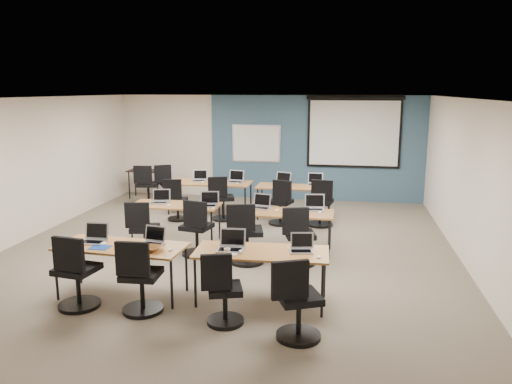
% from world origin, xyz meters
% --- Properties ---
extents(floor, '(8.00, 9.00, 0.02)m').
position_xyz_m(floor, '(0.00, 0.00, 0.00)').
color(floor, '#6B6354').
rests_on(floor, ground).
extents(ceiling, '(8.00, 9.00, 0.02)m').
position_xyz_m(ceiling, '(0.00, 0.00, 2.70)').
color(ceiling, white).
rests_on(ceiling, ground).
extents(wall_back, '(8.00, 0.04, 2.70)m').
position_xyz_m(wall_back, '(0.00, 4.50, 1.35)').
color(wall_back, beige).
rests_on(wall_back, ground).
extents(wall_front, '(8.00, 0.04, 2.70)m').
position_xyz_m(wall_front, '(0.00, -4.50, 1.35)').
color(wall_front, beige).
rests_on(wall_front, ground).
extents(wall_left, '(0.04, 9.00, 2.70)m').
position_xyz_m(wall_left, '(-4.00, 0.00, 1.35)').
color(wall_left, beige).
rests_on(wall_left, ground).
extents(wall_right, '(0.04, 9.00, 2.70)m').
position_xyz_m(wall_right, '(4.00, 0.00, 1.35)').
color(wall_right, beige).
rests_on(wall_right, ground).
extents(blue_accent_panel, '(5.50, 0.04, 2.70)m').
position_xyz_m(blue_accent_panel, '(1.25, 4.47, 1.35)').
color(blue_accent_panel, '#3D5977').
rests_on(blue_accent_panel, wall_back).
extents(whiteboard, '(1.28, 0.03, 0.98)m').
position_xyz_m(whiteboard, '(-0.30, 4.43, 1.45)').
color(whiteboard, silver).
rests_on(whiteboard, wall_back).
extents(projector_screen, '(2.40, 0.10, 1.82)m').
position_xyz_m(projector_screen, '(2.20, 4.41, 1.89)').
color(projector_screen, black).
rests_on(projector_screen, wall_back).
extents(training_table_front_left, '(1.77, 0.74, 0.73)m').
position_xyz_m(training_table_front_left, '(-1.00, -2.24, 0.68)').
color(training_table_front_left, brown).
rests_on(training_table_front_left, floor).
extents(training_table_front_right, '(1.79, 0.74, 0.73)m').
position_xyz_m(training_table_front_right, '(0.95, -2.13, 0.68)').
color(training_table_front_right, '#906240').
rests_on(training_table_front_right, floor).
extents(training_table_mid_left, '(1.66, 0.69, 0.73)m').
position_xyz_m(training_table_mid_left, '(-1.10, 0.30, 0.68)').
color(training_table_mid_left, olive).
rests_on(training_table_mid_left, floor).
extents(training_table_mid_right, '(1.69, 0.70, 0.73)m').
position_xyz_m(training_table_mid_right, '(1.00, 0.08, 0.68)').
color(training_table_mid_right, brown).
rests_on(training_table_mid_right, floor).
extents(training_table_back_left, '(1.93, 0.80, 0.73)m').
position_xyz_m(training_table_back_left, '(-1.07, 2.61, 0.69)').
color(training_table_back_left, '#9A6432').
rests_on(training_table_back_left, floor).
extents(training_table_back_right, '(1.67, 0.70, 0.73)m').
position_xyz_m(training_table_back_right, '(0.91, 2.45, 0.68)').
color(training_table_back_right, olive).
rests_on(training_table_back_right, floor).
extents(laptop_0, '(0.34, 0.29, 0.26)m').
position_xyz_m(laptop_0, '(-1.45, -2.15, 0.79)').
color(laptop_0, silver).
rests_on(laptop_0, training_table_front_left).
extents(mouse_0, '(0.08, 0.10, 0.03)m').
position_xyz_m(mouse_0, '(-1.26, -2.24, 0.74)').
color(mouse_0, white).
rests_on(mouse_0, training_table_front_left).
extents(task_chair_0, '(0.55, 0.55, 1.03)m').
position_xyz_m(task_chair_0, '(-1.41, -2.76, 0.43)').
color(task_chair_0, black).
rests_on(task_chair_0, floor).
extents(laptop_1, '(0.31, 0.27, 0.24)m').
position_xyz_m(laptop_1, '(-0.59, -2.09, 0.79)').
color(laptop_1, '#B3B3B3').
rests_on(laptop_1, training_table_front_left).
extents(mouse_1, '(0.07, 0.11, 0.03)m').
position_xyz_m(mouse_1, '(-0.26, -2.32, 0.74)').
color(mouse_1, white).
rests_on(mouse_1, training_table_front_left).
extents(task_chair_1, '(0.53, 0.53, 1.01)m').
position_xyz_m(task_chair_1, '(-0.53, -2.74, 0.42)').
color(task_chair_1, black).
rests_on(task_chair_1, floor).
extents(laptop_2, '(0.35, 0.30, 0.27)m').
position_xyz_m(laptop_2, '(0.54, -2.14, 0.80)').
color(laptop_2, '#A5A4B0').
rests_on(laptop_2, training_table_front_right).
extents(mouse_2, '(0.07, 0.10, 0.03)m').
position_xyz_m(mouse_2, '(0.68, -2.24, 0.74)').
color(mouse_2, white).
rests_on(mouse_2, training_table_front_right).
extents(task_chair_2, '(0.47, 0.46, 0.95)m').
position_xyz_m(task_chair_2, '(0.60, -2.87, 0.39)').
color(task_chair_2, black).
rests_on(task_chair_2, floor).
extents(laptop_3, '(0.31, 0.26, 0.23)m').
position_xyz_m(laptop_3, '(1.48, -2.04, 0.79)').
color(laptop_3, '#ACACB7').
rests_on(laptop_3, training_table_front_right).
extents(mouse_3, '(0.08, 0.10, 0.03)m').
position_xyz_m(mouse_3, '(1.72, -2.27, 0.74)').
color(mouse_3, white).
rests_on(mouse_3, training_table_front_right).
extents(task_chair_3, '(0.56, 0.53, 1.01)m').
position_xyz_m(task_chair_3, '(1.52, -3.08, 0.42)').
color(task_chair_3, black).
rests_on(task_chair_3, floor).
extents(laptop_4, '(0.33, 0.28, 0.25)m').
position_xyz_m(laptop_4, '(-1.43, 0.37, 0.79)').
color(laptop_4, silver).
rests_on(laptop_4, training_table_mid_left).
extents(mouse_4, '(0.08, 0.11, 0.04)m').
position_xyz_m(mouse_4, '(-1.18, 0.16, 0.74)').
color(mouse_4, white).
rests_on(mouse_4, training_table_mid_left).
extents(task_chair_4, '(0.51, 0.51, 0.99)m').
position_xyz_m(task_chair_4, '(-1.38, -0.60, 0.41)').
color(task_chair_4, black).
rests_on(task_chair_4, floor).
extents(laptop_5, '(0.34, 0.29, 0.26)m').
position_xyz_m(laptop_5, '(-0.45, 0.29, 0.79)').
color(laptop_5, '#A9A9B0').
rests_on(laptop_5, training_table_mid_left).
extents(mouse_5, '(0.06, 0.09, 0.03)m').
position_xyz_m(mouse_5, '(-0.30, 0.07, 0.74)').
color(mouse_5, white).
rests_on(mouse_5, training_table_mid_left).
extents(task_chair_5, '(0.53, 0.53, 1.01)m').
position_xyz_m(task_chair_5, '(-0.48, -0.43, 0.42)').
color(task_chair_5, black).
rests_on(task_chair_5, floor).
extents(laptop_6, '(0.33, 0.28, 0.25)m').
position_xyz_m(laptop_6, '(0.54, 0.29, 0.79)').
color(laptop_6, '#B3B3B7').
rests_on(laptop_6, training_table_mid_right).
extents(mouse_6, '(0.08, 0.11, 0.03)m').
position_xyz_m(mouse_6, '(0.85, 0.12, 0.74)').
color(mouse_6, white).
rests_on(mouse_6, training_table_mid_right).
extents(task_chair_6, '(0.57, 0.57, 1.05)m').
position_xyz_m(task_chair_6, '(0.44, -0.66, 0.44)').
color(task_chair_6, black).
rests_on(task_chair_6, floor).
extents(laptop_7, '(0.36, 0.30, 0.27)m').
position_xyz_m(laptop_7, '(1.49, 0.33, 0.80)').
color(laptop_7, '#ABABAD').
rests_on(laptop_7, training_table_mid_right).
extents(mouse_7, '(0.08, 0.10, 0.03)m').
position_xyz_m(mouse_7, '(1.61, 0.12, 0.74)').
color(mouse_7, white).
rests_on(mouse_7, training_table_mid_right).
extents(task_chair_7, '(0.53, 0.53, 1.01)m').
position_xyz_m(task_chair_7, '(1.31, -0.57, 0.42)').
color(task_chair_7, black).
rests_on(task_chair_7, floor).
extents(laptop_8, '(0.33, 0.28, 0.25)m').
position_xyz_m(laptop_8, '(-1.36, 2.73, 0.79)').
color(laptop_8, '#A2A2A9').
rests_on(laptop_8, training_table_back_left).
extents(mouse_8, '(0.06, 0.10, 0.03)m').
position_xyz_m(mouse_8, '(-1.21, 2.53, 0.74)').
color(mouse_8, white).
rests_on(mouse_8, training_table_back_left).
extents(task_chair_8, '(0.46, 0.46, 0.95)m').
position_xyz_m(task_chair_8, '(-1.61, 1.79, 0.39)').
color(task_chair_8, black).
rests_on(task_chair_8, floor).
extents(laptop_9, '(0.35, 0.30, 0.27)m').
position_xyz_m(laptop_9, '(-0.48, 2.74, 0.80)').
color(laptop_9, '#B6B6B6').
rests_on(laptop_9, training_table_back_left).
extents(mouse_9, '(0.08, 0.10, 0.03)m').
position_xyz_m(mouse_9, '(-0.40, 2.52, 0.74)').
color(mouse_9, white).
rests_on(mouse_9, training_table_back_left).
extents(task_chair_9, '(0.54, 0.52, 1.00)m').
position_xyz_m(task_chair_9, '(-0.63, 1.99, 0.41)').
color(task_chair_9, black).
rests_on(task_chair_9, floor).
extents(laptop_10, '(0.36, 0.31, 0.27)m').
position_xyz_m(laptop_10, '(0.64, 2.63, 0.80)').
color(laptop_10, '#B0B0B6').
rests_on(laptop_10, training_table_back_right).
extents(mouse_10, '(0.08, 0.10, 0.03)m').
position_xyz_m(mouse_10, '(0.79, 2.43, 0.74)').
color(mouse_10, white).
rests_on(mouse_10, training_table_back_right).
extents(task_chair_10, '(0.52, 0.51, 0.99)m').
position_xyz_m(task_chair_10, '(0.69, 1.85, 0.41)').
color(task_chair_10, black).
rests_on(task_chair_10, floor).
extents(laptop_11, '(0.34, 0.29, 0.26)m').
position_xyz_m(laptop_11, '(1.36, 2.74, 0.79)').
color(laptop_11, '#B2B2B4').
rests_on(laptop_11, training_table_back_right).
extents(mouse_11, '(0.06, 0.10, 0.03)m').
position_xyz_m(mouse_11, '(1.60, 2.52, 0.74)').
color(mouse_11, white).
rests_on(mouse_11, training_table_back_right).
extents(task_chair_11, '(0.55, 0.55, 1.02)m').
position_xyz_m(task_chair_11, '(1.54, 1.88, 0.42)').
color(task_chair_11, black).
rests_on(task_chair_11, floor).
extents(blue_mousepad, '(0.26, 0.22, 0.01)m').
position_xyz_m(blue_mousepad, '(-1.24, -2.38, 0.73)').
color(blue_mousepad, navy).
rests_on(blue_mousepad, training_table_front_left).
extents(snack_bowl, '(0.32, 0.32, 0.07)m').
position_xyz_m(snack_bowl, '(-0.50, -2.39, 0.77)').
color(snack_bowl, brown).
rests_on(snack_bowl, training_table_front_left).
extents(snack_plate, '(0.23, 0.23, 0.01)m').
position_xyz_m(snack_plate, '(0.57, -2.32, 0.74)').
color(snack_plate, white).
rests_on(snack_plate, training_table_front_right).
extents(coffee_cup, '(0.09, 0.09, 0.07)m').
position_xyz_m(coffee_cup, '(0.54, -2.38, 0.78)').
color(coffee_cup, white).
rests_on(coffee_cup, snack_plate).
extents(utility_table, '(0.91, 0.51, 0.75)m').
position_xyz_m(utility_table, '(-3.18, 3.89, 0.66)').
color(utility_table, black).
rests_on(utility_table, floor).
extents(spare_chair_a, '(0.57, 0.52, 1.00)m').
position_xyz_m(spare_chair_a, '(-2.38, 3.38, 0.41)').
color(spare_chair_a, black).
rests_on(spare_chair_a, floor).
extents(spare_chair_b, '(0.55, 0.55, 1.03)m').
position_xyz_m(spare_chair_b, '(-2.81, 3.05, 0.43)').
color(spare_chair_b, black).
rests_on(spare_chair_b, floor).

